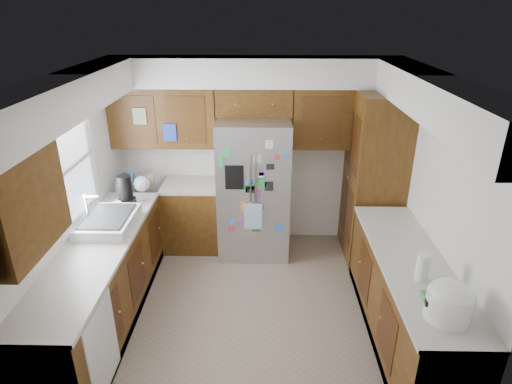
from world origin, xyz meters
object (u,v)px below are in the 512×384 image
at_px(rice_cooker, 450,301).
at_px(paper_towel, 423,267).
at_px(fridge, 254,188).
at_px(pantry, 374,178).

xyz_separation_m(rice_cooker, paper_towel, (-0.03, 0.48, -0.03)).
relative_size(rice_cooker, paper_towel, 1.40).
bearing_deg(fridge, pantry, -2.06).
height_order(pantry, rice_cooker, pantry).
xyz_separation_m(pantry, fridge, (-1.50, 0.05, -0.17)).
xyz_separation_m(pantry, paper_towel, (-0.03, -1.93, -0.03)).
distance_m(pantry, rice_cooker, 2.41).
distance_m(fridge, rice_cooker, 2.89).
distance_m(pantry, paper_towel, 1.93).
bearing_deg(pantry, rice_cooker, -90.01).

